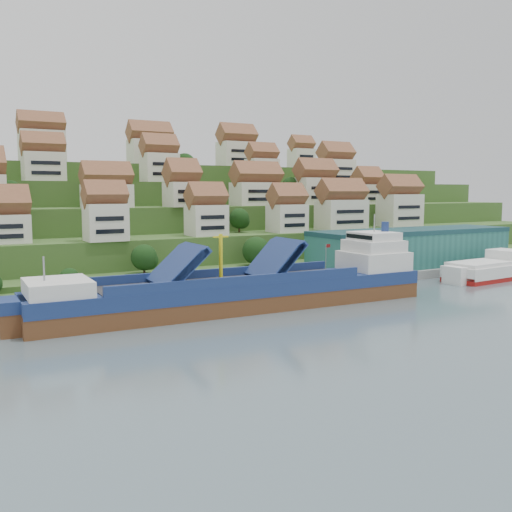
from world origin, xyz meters
TOP-DOWN VIEW (x-y plane):
  - ground at (0.00, 0.00)m, footprint 300.00×300.00m
  - quay at (20.00, 15.00)m, footprint 180.00×14.00m
  - hillside at (0.00, 103.55)m, footprint 260.00×128.00m
  - hillside_village at (1.34, 60.77)m, footprint 156.64×64.94m
  - hillside_trees at (-9.07, 43.27)m, footprint 141.01×61.85m
  - warehouse at (52.00, 17.00)m, footprint 60.00×15.00m
  - flagpole at (18.11, 10.00)m, footprint 1.28×0.16m
  - cargo_ship at (-8.15, -1.22)m, footprint 78.10×14.52m
  - second_ship at (63.05, -0.01)m, footprint 27.59×11.89m

SIDE VIEW (x-z plane):
  - ground at x=0.00m, z-range 0.00..0.00m
  - quay at x=20.00m, z-range 0.00..2.20m
  - second_ship at x=63.05m, z-range -1.55..6.27m
  - cargo_ship at x=-8.15m, z-range -5.34..11.91m
  - flagpole at x=18.11m, z-range 2.88..10.88m
  - warehouse at x=52.00m, z-range 2.20..12.20m
  - hillside at x=0.00m, z-range -4.84..26.16m
  - hillside_trees at x=-9.07m, z-range 0.57..31.40m
  - hillside_village at x=1.34m, z-range 9.70..39.08m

